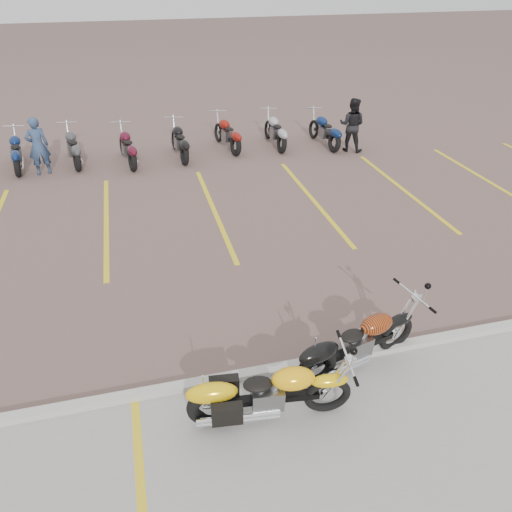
{
  "coord_description": "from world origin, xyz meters",
  "views": [
    {
      "loc": [
        -1.87,
        -7.53,
        5.64
      ],
      "look_at": [
        0.16,
        0.32,
        0.75
      ],
      "focal_mm": 35.0,
      "sensor_mm": 36.0,
      "label": 1
    }
  ],
  "objects_px": {
    "yellow_cruiser": "(266,394)",
    "person_a": "(38,146)",
    "person_b": "(352,125)",
    "flame_cruiser": "(354,345)"
  },
  "relations": [
    {
      "from": "yellow_cruiser",
      "to": "person_b",
      "type": "xyz_separation_m",
      "value": [
        5.78,
        10.25,
        0.4
      ]
    },
    {
      "from": "person_a",
      "to": "person_b",
      "type": "bearing_deg",
      "value": 162.94
    },
    {
      "from": "yellow_cruiser",
      "to": "person_a",
      "type": "relative_size",
      "value": 1.35
    },
    {
      "from": "yellow_cruiser",
      "to": "person_a",
      "type": "bearing_deg",
      "value": 117.23
    },
    {
      "from": "person_a",
      "to": "person_b",
      "type": "distance_m",
      "value": 9.79
    },
    {
      "from": "flame_cruiser",
      "to": "person_b",
      "type": "height_order",
      "value": "person_b"
    },
    {
      "from": "yellow_cruiser",
      "to": "person_a",
      "type": "distance_m",
      "value": 11.36
    },
    {
      "from": "flame_cruiser",
      "to": "person_b",
      "type": "relative_size",
      "value": 1.27
    },
    {
      "from": "person_b",
      "to": "flame_cruiser",
      "type": "bearing_deg",
      "value": 102.32
    },
    {
      "from": "person_a",
      "to": "person_b",
      "type": "xyz_separation_m",
      "value": [
        9.78,
        -0.37,
        0.01
      ]
    }
  ]
}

